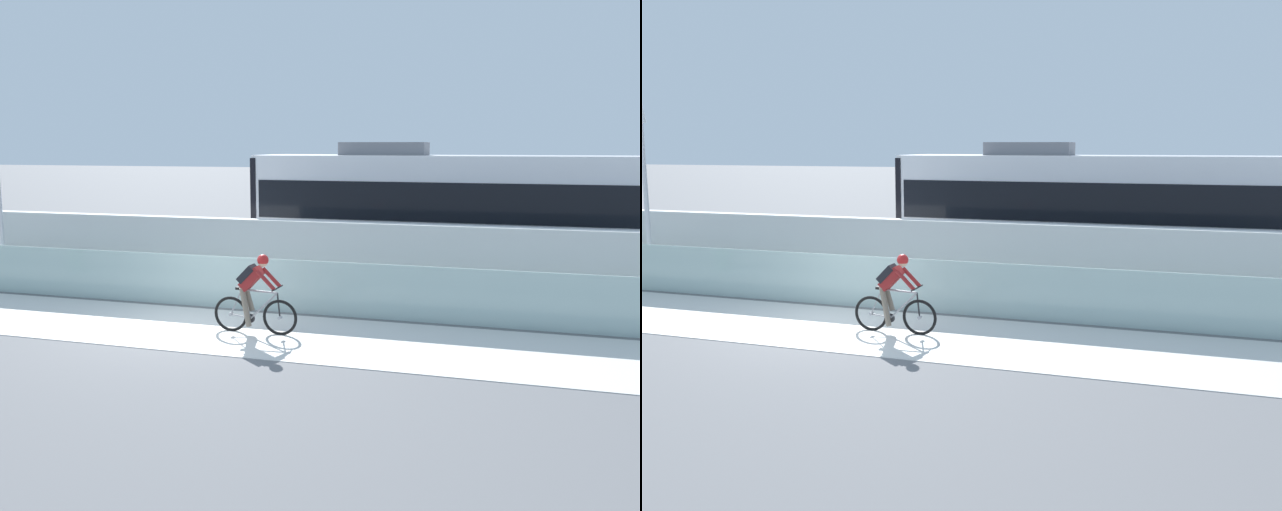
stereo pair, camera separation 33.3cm
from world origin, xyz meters
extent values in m
plane|color=slate|center=(0.00, 0.00, 0.00)|extent=(200.00, 200.00, 0.00)
cube|color=silver|center=(0.00, 0.00, 0.01)|extent=(32.00, 3.20, 0.01)
cube|color=#ADC6C1|center=(0.00, 1.85, 0.60)|extent=(32.00, 0.05, 1.21)
cube|color=silver|center=(0.00, 3.65, 0.94)|extent=(32.00, 0.36, 1.88)
cube|color=#595654|center=(0.00, 6.13, 0.00)|extent=(32.00, 0.08, 0.01)
cube|color=#595654|center=(0.00, 7.57, 0.00)|extent=(32.00, 0.08, 0.01)
cube|color=silver|center=(4.69, 6.85, 1.90)|extent=(11.00, 2.50, 3.10)
cube|color=black|center=(4.69, 6.85, 2.25)|extent=(10.56, 2.54, 1.04)
cube|color=#19599E|center=(4.69, 6.85, 0.53)|extent=(10.78, 2.53, 0.28)
cube|color=slate|center=(2.71, 6.85, 3.63)|extent=(2.40, 1.10, 0.36)
cube|color=#232326|center=(1.17, 6.85, 0.36)|extent=(1.40, 1.88, 0.20)
cylinder|color=black|center=(1.17, 6.13, 0.30)|extent=(0.60, 0.10, 0.60)
cylinder|color=black|center=(1.17, 7.57, 0.30)|extent=(0.60, 0.10, 0.60)
cube|color=#232326|center=(8.21, 6.85, 0.36)|extent=(1.40, 1.88, 0.20)
cylinder|color=black|center=(8.21, 6.13, 0.30)|extent=(0.60, 0.10, 0.60)
cylinder|color=black|center=(8.21, 7.57, 0.30)|extent=(0.60, 0.10, 0.60)
cube|color=black|center=(-0.76, 6.85, 1.90)|extent=(0.16, 2.54, 2.94)
torus|color=black|center=(2.06, 0.00, 0.36)|extent=(0.72, 0.06, 0.72)
cylinder|color=#99999E|center=(2.06, 0.00, 0.36)|extent=(0.07, 0.10, 0.07)
torus|color=black|center=(1.01, 0.00, 0.36)|extent=(0.72, 0.06, 0.72)
cylinder|color=#99999E|center=(1.01, 0.00, 0.36)|extent=(0.07, 0.10, 0.07)
cylinder|color=#99999E|center=(1.72, 0.00, 0.57)|extent=(0.60, 0.04, 0.58)
cylinder|color=#99999E|center=(1.34, 0.00, 0.59)|extent=(0.22, 0.04, 0.59)
cylinder|color=#99999E|center=(1.63, 0.00, 0.86)|extent=(0.76, 0.04, 0.07)
cylinder|color=#99999E|center=(1.22, 0.00, 0.33)|extent=(0.43, 0.03, 0.09)
cylinder|color=#99999E|center=(1.13, 0.00, 0.62)|extent=(0.27, 0.02, 0.53)
cylinder|color=black|center=(2.03, 0.00, 0.60)|extent=(0.08, 0.03, 0.49)
cube|color=black|center=(1.25, 0.00, 0.90)|extent=(0.24, 0.10, 0.05)
cylinder|color=black|center=(2.01, 0.00, 0.95)|extent=(0.03, 0.58, 0.03)
cylinder|color=#262628|center=(1.43, 0.00, 0.30)|extent=(0.18, 0.02, 0.18)
cube|color=maroon|center=(1.47, 0.00, 1.11)|extent=(0.50, 0.28, 0.51)
cube|color=black|center=(1.38, 0.00, 1.21)|extent=(0.38, 0.30, 0.38)
sphere|color=beige|center=(1.71, 0.00, 1.46)|extent=(0.20, 0.20, 0.20)
sphere|color=red|center=(1.71, 0.00, 1.49)|extent=(0.23, 0.23, 0.23)
cylinder|color=maroon|center=(1.83, -0.16, 1.12)|extent=(0.41, 0.08, 0.41)
cylinder|color=maroon|center=(1.83, 0.16, 1.12)|extent=(0.41, 0.08, 0.41)
cylinder|color=#726656|center=(1.36, -0.09, 0.55)|extent=(0.25, 0.11, 0.79)
cylinder|color=#726656|center=(1.36, 0.09, 0.69)|extent=(0.25, 0.11, 0.52)
cylinder|color=gray|center=(-6.39, 2.15, 0.10)|extent=(0.24, 0.24, 0.20)
cylinder|color=silver|center=(-6.39, 2.15, 2.20)|extent=(0.12, 0.12, 4.20)
camera|label=1|loc=(6.65, -12.50, 3.72)|focal=38.89mm
camera|label=2|loc=(6.97, -12.40, 3.72)|focal=38.89mm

